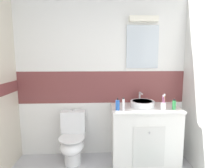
% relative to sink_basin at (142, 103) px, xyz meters
% --- Properties ---
extents(wall_back_tiled, '(3.20, 0.20, 2.50)m').
position_rel_sink_basin_xyz_m(wall_back_tiled, '(-0.58, 0.31, 0.36)').
color(wall_back_tiled, white).
rests_on(wall_back_tiled, ground_plane).
extents(vanity_cabinet, '(0.98, 0.58, 0.85)m').
position_rel_sink_basin_xyz_m(vanity_cabinet, '(0.04, -0.02, -0.47)').
color(vanity_cabinet, white).
rests_on(vanity_cabinet, ground_plane).
extents(sink_basin, '(0.35, 0.40, 0.19)m').
position_rel_sink_basin_xyz_m(sink_basin, '(0.00, 0.00, 0.00)').
color(sink_basin, white).
rests_on(sink_basin, vanity_cabinet).
extents(toilet, '(0.37, 0.50, 0.77)m').
position_rel_sink_basin_xyz_m(toilet, '(-1.03, 0.01, -0.54)').
color(toilet, white).
rests_on(toilet, ground_plane).
extents(toothbrush_cup, '(0.07, 0.07, 0.22)m').
position_rel_sink_basin_xyz_m(toothbrush_cup, '(0.25, -0.17, 0.01)').
color(toothbrush_cup, white).
rests_on(toothbrush_cup, vanity_cabinet).
extents(soap_dispenser, '(0.06, 0.06, 0.18)m').
position_rel_sink_basin_xyz_m(soap_dispenser, '(-0.38, -0.16, 0.02)').
color(soap_dispenser, '#2659B2').
rests_on(soap_dispenser, vanity_cabinet).
extents(deodorant_spray_can, '(0.05, 0.05, 0.15)m').
position_rel_sink_basin_xyz_m(deodorant_spray_can, '(0.40, -0.17, 0.02)').
color(deodorant_spray_can, green).
rests_on(deodorant_spray_can, vanity_cabinet).
extents(toothpaste_tube_upright, '(0.03, 0.03, 0.18)m').
position_rel_sink_basin_xyz_m(toothpaste_tube_upright, '(-0.30, -0.19, 0.04)').
color(toothpaste_tube_upright, white).
rests_on(toothpaste_tube_upright, vanity_cabinet).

